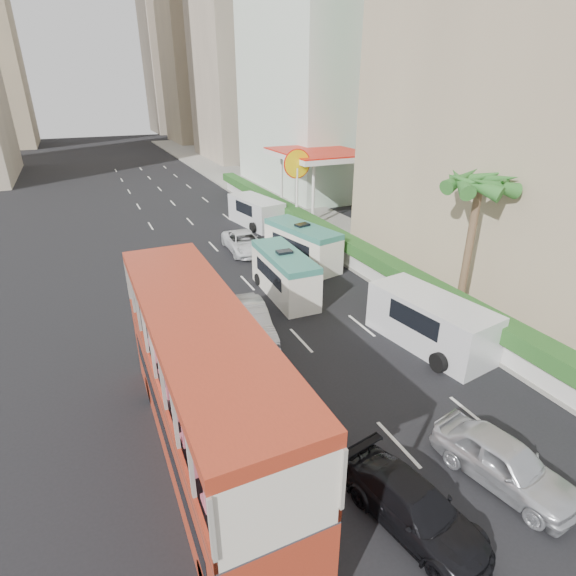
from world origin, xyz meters
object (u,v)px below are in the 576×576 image
palm_tree (468,250)px  panel_van_near (430,322)px  car_silver_lane_a (249,336)px  minibus_far (302,245)px  car_black (411,523)px  minibus_near (284,274)px  panel_van_far (256,212)px  shell_station (318,184)px  car_silver_lane_b (499,480)px  double_decker_bus (203,390)px  van_asset (244,251)px

palm_tree → panel_van_near: bearing=-154.0°
car_silver_lane_a → palm_tree: bearing=-6.2°
minibus_far → car_black: bearing=-119.2°
minibus_near → panel_van_far: (3.37, 13.02, -0.11)m
car_silver_lane_a → shell_station: 20.99m
minibus_near → shell_station: (9.10, 13.33, 1.55)m
car_silver_lane_b → minibus_far: (2.41, 17.79, 1.25)m
car_silver_lane_b → minibus_far: minibus_far is taller
palm_tree → car_silver_lane_a: bearing=167.4°
car_silver_lane_b → shell_station: shell_station is taller
minibus_far → panel_van_far: minibus_far is taller
minibus_far → shell_station: bearing=45.4°
car_silver_lane_a → palm_tree: palm_tree is taller
double_decker_bus → car_black: 6.60m
car_silver_lane_b → panel_van_far: (2.88, 27.07, 1.09)m
car_silver_lane_a → shell_station: bearing=59.9°
double_decker_bus → car_silver_lane_b: 8.95m
car_silver_lane_a → palm_tree: size_ratio=0.73×
double_decker_bus → car_silver_lane_b: size_ratio=2.67×
car_silver_lane_a → car_silver_lane_b: bearing=-64.1°
minibus_near → minibus_far: size_ratio=0.97×
van_asset → panel_van_far: panel_van_far is taller
panel_van_near → panel_van_far: (-0.24, 20.29, -0.02)m
car_silver_lane_b → car_black: size_ratio=0.98×
double_decker_bus → palm_tree: (13.80, 4.00, 0.85)m
palm_tree → shell_station: 19.14m
double_decker_bus → panel_van_near: double_decker_bus is taller
car_silver_lane_a → car_silver_lane_b: car_silver_lane_a is taller
double_decker_bus → minibus_far: double_decker_bus is taller
car_silver_lane_b → palm_tree: (6.41, 8.38, 3.38)m
car_silver_lane_a → panel_van_near: panel_van_near is taller
car_silver_lane_b → palm_tree: size_ratio=0.64×
minibus_near → panel_van_near: minibus_near is taller
double_decker_bus → panel_van_far: (10.27, 22.69, -1.44)m
car_black → shell_station: size_ratio=0.53×
minibus_far → double_decker_bus: bearing=-137.8°
minibus_far → panel_van_near: minibus_far is taller
car_black → shell_station: (11.84, 27.46, 2.75)m
minibus_far → panel_van_far: size_ratio=1.03×
panel_van_far → shell_station: 5.97m
van_asset → palm_tree: palm_tree is taller
shell_station → palm_tree: bearing=-96.6°
van_asset → minibus_near: bearing=-90.1°
car_silver_lane_b → double_decker_bus: bearing=137.9°
minibus_near → minibus_far: bearing=54.0°
minibus_near → shell_station: bearing=57.5°
minibus_near → panel_van_far: bearing=77.3°
minibus_near → car_silver_lane_a: bearing=-132.3°
car_black → minibus_near: (2.74, 14.12, 1.20)m
double_decker_bus → panel_van_near: (10.51, 2.39, -1.42)m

